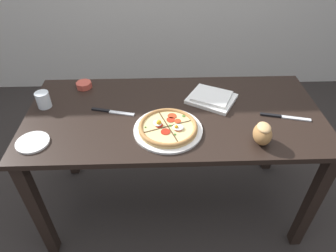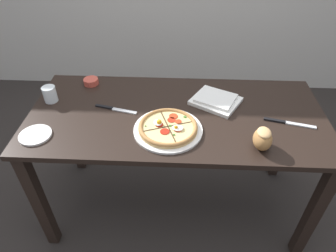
% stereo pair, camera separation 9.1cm
% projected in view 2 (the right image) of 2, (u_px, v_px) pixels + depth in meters
% --- Properties ---
extents(ground_plane, '(12.00, 12.00, 0.00)m').
position_uv_depth(ground_plane, '(175.00, 202.00, 2.07)').
color(ground_plane, '#2D2826').
extents(dining_table, '(1.56, 0.72, 0.77)m').
position_uv_depth(dining_table, '(176.00, 129.00, 1.65)').
color(dining_table, black).
rests_on(dining_table, ground_plane).
extents(pizza, '(0.34, 0.34, 0.05)m').
position_uv_depth(pizza, '(168.00, 128.00, 1.46)').
color(pizza, white).
rests_on(pizza, dining_table).
extents(ramekin_bowl, '(0.09, 0.09, 0.04)m').
position_uv_depth(ramekin_bowl, '(91.00, 81.00, 1.80)').
color(ramekin_bowl, '#C64C3D').
rests_on(ramekin_bowl, dining_table).
extents(napkin_folded, '(0.31, 0.30, 0.04)m').
position_uv_depth(napkin_folded, '(216.00, 100.00, 1.65)').
color(napkin_folded, white).
rests_on(napkin_folded, dining_table).
extents(bread_piece_near, '(0.09, 0.12, 0.10)m').
position_uv_depth(bread_piece_near, '(263.00, 138.00, 1.35)').
color(bread_piece_near, '#A3703D').
rests_on(bread_piece_near, dining_table).
extents(knife_main, '(0.23, 0.07, 0.01)m').
position_uv_depth(knife_main, '(115.00, 109.00, 1.61)').
color(knife_main, silver).
rests_on(knife_main, dining_table).
extents(knife_spare, '(0.25, 0.08, 0.01)m').
position_uv_depth(knife_spare, '(289.00, 123.00, 1.51)').
color(knife_spare, silver).
rests_on(knife_spare, dining_table).
extents(water_glass, '(0.07, 0.07, 0.09)m').
position_uv_depth(water_glass, '(50.00, 95.00, 1.65)').
color(water_glass, white).
rests_on(water_glass, dining_table).
extents(side_saucer, '(0.15, 0.15, 0.01)m').
position_uv_depth(side_saucer, '(35.00, 135.00, 1.44)').
color(side_saucer, white).
rests_on(side_saucer, dining_table).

